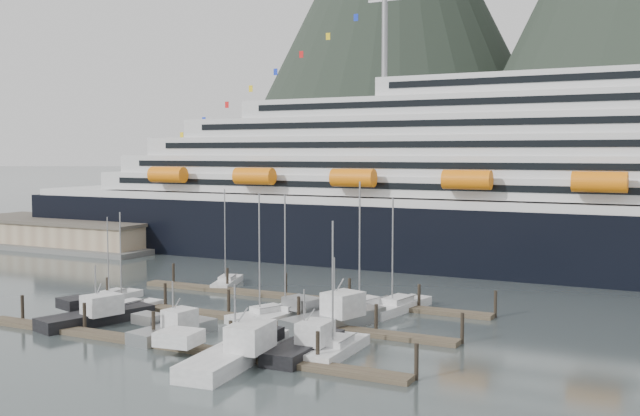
{
  "coord_description": "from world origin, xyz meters",
  "views": [
    {
      "loc": [
        39.09,
        -65.39,
        18.42
      ],
      "look_at": [
        -5.57,
        22.0,
        11.12
      ],
      "focal_mm": 42.0,
      "sensor_mm": 36.0,
      "label": 1
    }
  ],
  "objects_px": {
    "sailboat_g": "(397,308)",
    "sailboat_h": "(337,350)",
    "trawler_a": "(95,315)",
    "trawler_d": "(303,345)",
    "sailboat_e": "(227,283)",
    "trawler_b": "(172,329)",
    "sailboat_b": "(128,309)",
    "warehouse": "(66,235)",
    "sailboat_d": "(291,313)",
    "sailboat_f": "(365,309)",
    "sailboat_a": "(114,298)",
    "trawler_c": "(234,352)",
    "trawler_e": "(333,317)",
    "sailboat_c": "(267,316)",
    "cruise_ship": "(633,195)"
  },
  "relations": [
    {
      "from": "sailboat_a",
      "to": "sailboat_f",
      "type": "bearing_deg",
      "value": -74.22
    },
    {
      "from": "trawler_a",
      "to": "sailboat_h",
      "type": "bearing_deg",
      "value": -72.47
    },
    {
      "from": "sailboat_c",
      "to": "trawler_d",
      "type": "relative_size",
      "value": 1.29
    },
    {
      "from": "sailboat_h",
      "to": "trawler_a",
      "type": "xyz_separation_m",
      "value": [
        -28.71,
        -0.53,
        0.46
      ]
    },
    {
      "from": "warehouse",
      "to": "sailboat_f",
      "type": "bearing_deg",
      "value": -21.01
    },
    {
      "from": "sailboat_d",
      "to": "trawler_e",
      "type": "xyz_separation_m",
      "value": [
        6.29,
        -2.1,
        0.58
      ]
    },
    {
      "from": "cruise_ship",
      "to": "trawler_e",
      "type": "bearing_deg",
      "value": -116.68
    },
    {
      "from": "sailboat_d",
      "to": "sailboat_f",
      "type": "height_order",
      "value": "sailboat_f"
    },
    {
      "from": "sailboat_f",
      "to": "sailboat_a",
      "type": "bearing_deg",
      "value": 120.64
    },
    {
      "from": "warehouse",
      "to": "sailboat_a",
      "type": "relative_size",
      "value": 4.21
    },
    {
      "from": "trawler_c",
      "to": "trawler_a",
      "type": "bearing_deg",
      "value": 68.82
    },
    {
      "from": "trawler_b",
      "to": "sailboat_a",
      "type": "bearing_deg",
      "value": 66.49
    },
    {
      "from": "sailboat_b",
      "to": "sailboat_f",
      "type": "distance_m",
      "value": 27.31
    },
    {
      "from": "sailboat_b",
      "to": "sailboat_e",
      "type": "distance_m",
      "value": 19.88
    },
    {
      "from": "sailboat_b",
      "to": "warehouse",
      "type": "bearing_deg",
      "value": 55.98
    },
    {
      "from": "warehouse",
      "to": "sailboat_a",
      "type": "distance_m",
      "value": 59.66
    },
    {
      "from": "trawler_c",
      "to": "trawler_b",
      "type": "bearing_deg",
      "value": 59.31
    },
    {
      "from": "trawler_a",
      "to": "trawler_d",
      "type": "height_order",
      "value": "trawler_a"
    },
    {
      "from": "warehouse",
      "to": "sailboat_h",
      "type": "relative_size",
      "value": 3.58
    },
    {
      "from": "sailboat_c",
      "to": "trawler_a",
      "type": "relative_size",
      "value": 1.11
    },
    {
      "from": "trawler_e",
      "to": "warehouse",
      "type": "bearing_deg",
      "value": 80.76
    },
    {
      "from": "sailboat_g",
      "to": "sailboat_h",
      "type": "relative_size",
      "value": 1.08
    },
    {
      "from": "sailboat_g",
      "to": "sailboat_h",
      "type": "bearing_deg",
      "value": -165.33
    },
    {
      "from": "warehouse",
      "to": "sailboat_g",
      "type": "relative_size",
      "value": 3.32
    },
    {
      "from": "warehouse",
      "to": "sailboat_h",
      "type": "xyz_separation_m",
      "value": [
        81.95,
        -46.99,
        -1.82
      ]
    },
    {
      "from": "trawler_e",
      "to": "sailboat_c",
      "type": "bearing_deg",
      "value": 109.26
    },
    {
      "from": "sailboat_d",
      "to": "trawler_c",
      "type": "distance_m",
      "value": 18.8
    },
    {
      "from": "sailboat_e",
      "to": "trawler_a",
      "type": "xyz_separation_m",
      "value": [
        0.21,
        -25.46,
        0.48
      ]
    },
    {
      "from": "sailboat_d",
      "to": "sailboat_g",
      "type": "distance_m",
      "value": 12.59
    },
    {
      "from": "trawler_d",
      "to": "trawler_e",
      "type": "distance_m",
      "value": 11.26
    },
    {
      "from": "sailboat_a",
      "to": "trawler_d",
      "type": "xyz_separation_m",
      "value": [
        32.63,
        -10.91,
        0.47
      ]
    },
    {
      "from": "sailboat_b",
      "to": "trawler_c",
      "type": "relative_size",
      "value": 0.79
    },
    {
      "from": "sailboat_e",
      "to": "trawler_b",
      "type": "height_order",
      "value": "sailboat_e"
    },
    {
      "from": "sailboat_b",
      "to": "sailboat_c",
      "type": "relative_size",
      "value": 0.84
    },
    {
      "from": "cruise_ship",
      "to": "trawler_e",
      "type": "distance_m",
      "value": 57.24
    },
    {
      "from": "warehouse",
      "to": "sailboat_h",
      "type": "distance_m",
      "value": 94.48
    },
    {
      "from": "trawler_d",
      "to": "trawler_e",
      "type": "xyz_separation_m",
      "value": [
        -2.31,
        11.02,
        0.14
      ]
    },
    {
      "from": "sailboat_d",
      "to": "trawler_b",
      "type": "xyz_separation_m",
      "value": [
        -6.07,
        -13.44,
        0.4
      ]
    },
    {
      "from": "trawler_b",
      "to": "trawler_d",
      "type": "distance_m",
      "value": 14.67
    },
    {
      "from": "warehouse",
      "to": "sailboat_c",
      "type": "height_order",
      "value": "sailboat_c"
    },
    {
      "from": "sailboat_d",
      "to": "sailboat_b",
      "type": "bearing_deg",
      "value": 118.03
    },
    {
      "from": "sailboat_d",
      "to": "trawler_e",
      "type": "bearing_deg",
      "value": -101.48
    },
    {
      "from": "cruise_ship",
      "to": "sailboat_g",
      "type": "height_order",
      "value": "cruise_ship"
    },
    {
      "from": "sailboat_h",
      "to": "sailboat_g",
      "type": "bearing_deg",
      "value": 3.5
    },
    {
      "from": "sailboat_g",
      "to": "trawler_a",
      "type": "relative_size",
      "value": 1.06
    },
    {
      "from": "cruise_ship",
      "to": "sailboat_h",
      "type": "relative_size",
      "value": 16.36
    },
    {
      "from": "sailboat_b",
      "to": "trawler_b",
      "type": "distance_m",
      "value": 13.41
    },
    {
      "from": "sailboat_a",
      "to": "sailboat_e",
      "type": "distance_m",
      "value": 16.64
    },
    {
      "from": "sailboat_g",
      "to": "trawler_d",
      "type": "bearing_deg",
      "value": -173.26
    },
    {
      "from": "sailboat_d",
      "to": "sailboat_h",
      "type": "height_order",
      "value": "sailboat_d"
    }
  ]
}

